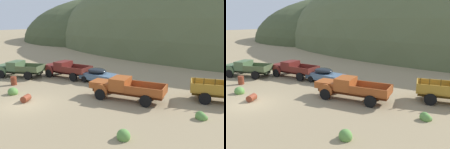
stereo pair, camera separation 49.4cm
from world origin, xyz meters
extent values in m
plane|color=#998460|center=(0.00, 0.00, 0.00)|extent=(300.00, 300.00, 0.00)
ellipsoid|color=#424C2D|center=(-29.11, 71.25, 0.00)|extent=(71.48, 78.09, 32.69)
cube|color=#232B1B|center=(-8.21, 5.96, 0.66)|extent=(5.47, 2.67, 0.36)
cube|color=#47603D|center=(-10.11, 5.33, 1.11)|extent=(2.20, 2.26, 0.55)
cube|color=#B7B2A8|center=(-10.87, 5.08, 1.09)|extent=(0.47, 1.21, 0.44)
cylinder|color=#47603D|center=(-10.23, 6.43, 0.76)|extent=(1.20, 0.55, 1.20)
cylinder|color=#47603D|center=(-9.55, 4.38, 0.76)|extent=(1.20, 0.55, 1.20)
cube|color=#47603D|center=(-8.70, 5.80, 1.36)|extent=(1.85, 2.38, 1.05)
cube|color=black|center=(-9.24, 5.62, 1.57)|extent=(0.60, 1.70, 0.59)
cube|color=#495735|center=(-6.80, 6.42, 0.90)|extent=(3.28, 2.93, 0.12)
cube|color=#495735|center=(-7.14, 7.46, 1.23)|extent=(2.63, 0.95, 0.55)
cube|color=#495735|center=(-6.46, 5.39, 1.23)|extent=(2.63, 0.95, 0.55)
cube|color=#495735|center=(-5.56, 6.83, 1.23)|extent=(0.78, 2.10, 0.55)
cylinder|color=black|center=(-10.25, 6.48, 0.48)|extent=(1.00, 0.57, 0.96)
cylinder|color=black|center=(-9.54, 4.32, 0.48)|extent=(1.00, 0.57, 0.96)
cylinder|color=black|center=(-6.94, 7.57, 0.48)|extent=(1.00, 0.57, 0.96)
cylinder|color=black|center=(-6.23, 5.42, 0.48)|extent=(1.00, 0.57, 0.96)
cube|color=black|center=(-3.18, 8.63, 0.66)|extent=(5.75, 1.06, 0.36)
cube|color=maroon|center=(-5.29, 8.60, 1.11)|extent=(1.83, 1.78, 0.55)
cube|color=#B7B2A8|center=(-6.14, 8.59, 1.09)|extent=(0.10, 1.21, 0.44)
cylinder|color=maroon|center=(-5.07, 9.64, 0.76)|extent=(1.20, 0.20, 1.20)
cylinder|color=maroon|center=(-5.04, 7.56, 0.76)|extent=(1.20, 0.20, 1.20)
cube|color=maroon|center=(-3.73, 8.62, 1.36)|extent=(1.35, 2.03, 1.05)
cube|color=black|center=(-4.32, 8.61, 1.57)|extent=(0.07, 1.71, 0.59)
cube|color=maroon|center=(-1.61, 8.65, 0.90)|extent=(2.92, 2.14, 0.12)
cube|color=maroon|center=(-1.63, 9.70, 1.23)|extent=(2.90, 0.14, 0.55)
cube|color=maroon|center=(-1.60, 7.59, 1.23)|extent=(2.90, 0.14, 0.55)
cube|color=maroon|center=(-0.22, 8.66, 1.23)|extent=(0.13, 2.11, 0.55)
cylinder|color=black|center=(-5.07, 9.70, 0.48)|extent=(0.96, 0.29, 0.96)
cylinder|color=black|center=(-5.04, 7.51, 0.48)|extent=(0.96, 0.29, 0.96)
cylinder|color=black|center=(-1.39, 9.74, 0.48)|extent=(0.96, 0.29, 0.96)
cylinder|color=black|center=(-1.36, 7.55, 0.48)|extent=(0.96, 0.29, 0.96)
cube|color=slate|center=(1.35, 8.65, 0.68)|extent=(4.40, 2.27, 0.68)
ellipsoid|color=black|center=(1.10, 8.67, 1.28)|extent=(2.35, 1.86, 0.57)
ellipsoid|color=slate|center=(3.26, 8.48, 0.75)|extent=(1.07, 1.60, 0.61)
cylinder|color=black|center=(2.58, 7.59, 0.34)|extent=(0.70, 0.26, 0.68)
cylinder|color=black|center=(2.75, 9.48, 0.34)|extent=(0.70, 0.26, 0.68)
cylinder|color=black|center=(-0.04, 7.82, 0.34)|extent=(0.70, 0.26, 0.68)
cylinder|color=black|center=(0.13, 9.71, 0.34)|extent=(0.70, 0.26, 0.68)
cube|color=#51220D|center=(6.52, 5.25, 0.66)|extent=(6.23, 1.54, 0.36)
cube|color=#A34C1E|center=(4.25, 5.02, 1.11)|extent=(2.11, 1.81, 0.55)
cube|color=#B7B2A8|center=(3.35, 4.92, 1.09)|extent=(0.19, 1.11, 0.44)
cylinder|color=#A34C1E|center=(4.41, 6.00, 0.76)|extent=(1.21, 0.30, 1.20)
cylinder|color=#A34C1E|center=(4.61, 4.09, 0.76)|extent=(1.21, 0.30, 1.20)
cube|color=#A34C1E|center=(5.94, 5.19, 1.36)|extent=(1.61, 2.00, 1.05)
cube|color=black|center=(5.30, 5.12, 1.57)|extent=(0.21, 1.57, 0.59)
cube|color=#97471E|center=(8.20, 5.43, 0.90)|extent=(3.30, 2.25, 0.12)
cube|color=#97471E|center=(8.10, 6.39, 1.23)|extent=(3.11, 0.42, 0.55)
cube|color=#97471E|center=(8.30, 4.46, 1.23)|extent=(3.11, 0.42, 0.55)
cube|color=#97471E|center=(9.68, 5.58, 1.23)|extent=(0.30, 1.94, 0.55)
cylinder|color=black|center=(4.41, 6.05, 0.48)|extent=(0.98, 0.38, 0.96)
cylinder|color=black|center=(4.62, 4.04, 0.48)|extent=(0.98, 0.38, 0.96)
cylinder|color=black|center=(8.35, 6.46, 0.48)|extent=(0.98, 0.38, 0.96)
cylinder|color=black|center=(8.56, 4.45, 0.48)|extent=(0.98, 0.38, 0.96)
cube|color=#A47826|center=(12.44, 8.47, 0.90)|extent=(3.09, 2.53, 0.12)
cube|color=#A47826|center=(12.65, 7.50, 1.31)|extent=(2.69, 0.67, 0.70)
cube|color=#A47826|center=(12.23, 9.45, 1.31)|extent=(2.69, 0.67, 0.70)
cube|color=#A47826|center=(11.16, 8.20, 1.31)|extent=(0.52, 1.98, 0.70)
cube|color=#593D12|center=(11.59, 7.27, 1.91)|extent=(0.10, 0.10, 0.50)
cube|color=#593D12|center=(12.25, 7.41, 1.91)|extent=(0.10, 0.10, 0.50)
cube|color=#593D12|center=(13.05, 7.58, 1.91)|extent=(0.10, 0.10, 0.50)
cylinder|color=black|center=(12.44, 7.41, 0.48)|extent=(1.00, 0.48, 0.96)
cylinder|color=black|center=(12.00, 9.45, 0.48)|extent=(1.00, 0.48, 0.96)
cylinder|color=brown|center=(-0.46, 0.49, 0.28)|extent=(0.83, 0.98, 0.56)
cylinder|color=brown|center=(-5.78, 3.23, 0.44)|extent=(0.59, 0.59, 0.89)
torus|color=#552315|center=(-5.78, 3.23, 0.62)|extent=(0.64, 0.64, 0.03)
torus|color=#552315|center=(-5.78, 3.23, 0.27)|extent=(0.64, 0.64, 0.03)
ellipsoid|color=#5B8E42|center=(12.88, 4.38, 0.11)|extent=(0.53, 0.48, 0.41)
ellipsoid|color=#5B8E42|center=(12.64, 4.33, 0.19)|extent=(0.65, 0.58, 0.71)
ellipsoid|color=#5B8E42|center=(12.76, 4.23, 0.17)|extent=(0.63, 0.57, 0.63)
ellipsoid|color=olive|center=(-11.46, 10.43, 0.23)|extent=(0.99, 0.89, 0.85)
ellipsoid|color=olive|center=(-11.35, 10.30, 0.22)|extent=(1.05, 0.94, 0.78)
ellipsoid|color=#5B8E42|center=(-8.98, 9.98, 0.17)|extent=(0.57, 0.52, 0.62)
ellipsoid|color=#5B8E42|center=(-8.72, 9.95, 0.17)|extent=(0.76, 0.68, 0.61)
ellipsoid|color=#5B8E42|center=(9.42, -0.82, 0.22)|extent=(0.80, 0.72, 0.80)
ellipsoid|color=#5B8E42|center=(9.28, -0.60, 0.13)|extent=(0.63, 0.56, 0.48)
ellipsoid|color=#5B8E42|center=(-3.10, 1.17, 0.23)|extent=(0.95, 0.86, 0.83)
ellipsoid|color=#5B8E42|center=(-2.99, 1.21, 0.20)|extent=(0.72, 0.64, 0.73)
camera|label=1|loc=(14.75, -11.07, 6.53)|focal=36.01mm
camera|label=2|loc=(15.17, -10.81, 6.53)|focal=36.01mm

